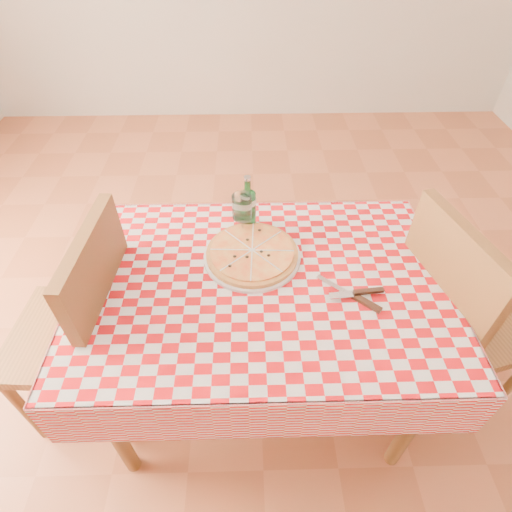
{
  "coord_description": "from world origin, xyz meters",
  "views": [
    {
      "loc": [
        -0.04,
        -0.94,
        1.79
      ],
      "look_at": [
        -0.02,
        0.06,
        0.82
      ],
      "focal_mm": 28.0,
      "sensor_mm": 36.0,
      "label": 1
    }
  ],
  "objects_px": {
    "wine_glass": "(242,217)",
    "chair_near": "(454,311)",
    "pizza_plate": "(252,253)",
    "chair_far": "(87,322)",
    "water_bottle": "(248,203)",
    "dining_table": "(262,298)"
  },
  "relations": [
    {
      "from": "wine_glass",
      "to": "chair_near",
      "type": "bearing_deg",
      "value": -17.19
    },
    {
      "from": "chair_near",
      "to": "pizza_plate",
      "type": "distance_m",
      "value": 0.81
    },
    {
      "from": "chair_far",
      "to": "pizza_plate",
      "type": "bearing_deg",
      "value": -163.17
    },
    {
      "from": "pizza_plate",
      "to": "wine_glass",
      "type": "distance_m",
      "value": 0.15
    },
    {
      "from": "chair_far",
      "to": "water_bottle",
      "type": "distance_m",
      "value": 0.75
    },
    {
      "from": "chair_near",
      "to": "wine_glass",
      "type": "relative_size",
      "value": 5.37
    },
    {
      "from": "dining_table",
      "to": "chair_far",
      "type": "relative_size",
      "value": 1.2
    },
    {
      "from": "dining_table",
      "to": "wine_glass",
      "type": "xyz_separation_m",
      "value": [
        -0.07,
        0.24,
        0.19
      ]
    },
    {
      "from": "dining_table",
      "to": "pizza_plate",
      "type": "distance_m",
      "value": 0.17
    },
    {
      "from": "dining_table",
      "to": "wine_glass",
      "type": "relative_size",
      "value": 6.42
    },
    {
      "from": "water_bottle",
      "to": "chair_far",
      "type": "bearing_deg",
      "value": -152.27
    },
    {
      "from": "chair_near",
      "to": "water_bottle",
      "type": "relative_size",
      "value": 4.3
    },
    {
      "from": "dining_table",
      "to": "chair_near",
      "type": "xyz_separation_m",
      "value": [
        0.74,
        -0.01,
        -0.08
      ]
    },
    {
      "from": "dining_table",
      "to": "chair_near",
      "type": "bearing_deg",
      "value": -0.69
    },
    {
      "from": "wine_glass",
      "to": "dining_table",
      "type": "bearing_deg",
      "value": -74.31
    },
    {
      "from": "water_bottle",
      "to": "wine_glass",
      "type": "xyz_separation_m",
      "value": [
        -0.02,
        -0.05,
        -0.02
      ]
    },
    {
      "from": "water_bottle",
      "to": "wine_glass",
      "type": "distance_m",
      "value": 0.06
    },
    {
      "from": "chair_near",
      "to": "chair_far",
      "type": "bearing_deg",
      "value": 166.59
    },
    {
      "from": "dining_table",
      "to": "pizza_plate",
      "type": "bearing_deg",
      "value": 105.96
    },
    {
      "from": "wine_glass",
      "to": "water_bottle",
      "type": "bearing_deg",
      "value": 67.33
    },
    {
      "from": "chair_near",
      "to": "wine_glass",
      "type": "bearing_deg",
      "value": 148.64
    },
    {
      "from": "pizza_plate",
      "to": "chair_near",
      "type": "bearing_deg",
      "value": -9.12
    }
  ]
}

